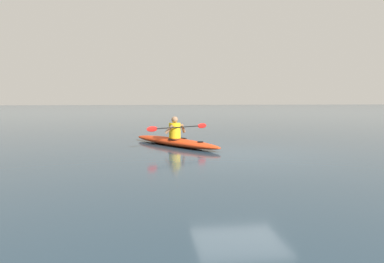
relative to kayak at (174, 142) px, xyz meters
The scene contains 3 objects.
ground_plane 2.75m from the kayak, 126.57° to the left, with size 160.00×160.00×0.00m, color #233847.
kayak is the anchor object (origin of this frame).
kayaker 0.42m from the kayak, 123.12° to the left, with size 2.08×1.37×0.71m.
Camera 1 is at (2.56, 9.55, 1.54)m, focal length 33.71 mm.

